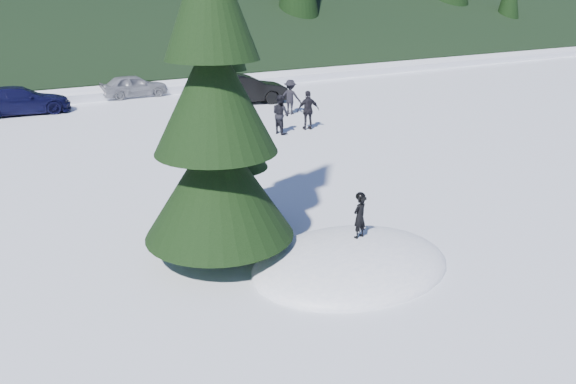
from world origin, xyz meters
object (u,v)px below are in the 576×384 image
adult_0 (281,114)px  car_3 (19,100)px  adult_1 (308,110)px  adult_2 (290,97)px  spruce_tall (215,108)px  spruce_short (231,145)px  car_5 (245,89)px  child_skier (360,217)px  car_4 (134,86)px

adult_0 → car_3: adult_0 is taller
adult_1 → adult_2: size_ratio=1.01×
car_3 → spruce_tall: bearing=-169.8°
spruce_tall → adult_0: 11.74m
spruce_tall → spruce_short: spruce_tall is taller
spruce_short → car_5: bearing=61.6°
child_skier → car_5: (6.17, 17.30, -0.23)m
adult_0 → adult_1: bearing=-98.1°
adult_1 → car_3: adult_1 is taller
spruce_tall → child_skier: spruce_tall is taller
adult_2 → car_4: bearing=-10.0°
car_4 → car_5: (4.36, -4.83, 0.12)m
child_skier → car_3: bearing=-90.8°
child_skier → adult_2: bearing=-128.5°
adult_0 → adult_1: adult_1 is taller
child_skier → adult_2: 15.32m
adult_2 → adult_0: bearing=101.8°
car_4 → car_3: bearing=105.5°
adult_1 → car_3: size_ratio=0.36×
spruce_tall → adult_2: bearing=52.5°
car_3 → child_skier: bearing=-163.0°
adult_1 → car_4: (-3.94, 11.45, -0.20)m
spruce_tall → adult_2: size_ratio=5.29×
spruce_tall → adult_0: bearing=52.6°
adult_0 → car_3: size_ratio=0.35×
spruce_tall → adult_1: 12.60m
spruce_tall → spruce_short: bearing=54.5°
spruce_tall → adult_0: spruce_tall is taller
adult_0 → car_4: (-2.58, 11.46, -0.18)m
spruce_short → adult_2: (8.34, 10.79, -1.29)m
adult_1 → car_4: adult_1 is taller
spruce_short → spruce_tall: bearing=-125.5°
spruce_tall → spruce_short: (1.00, 1.40, -1.22)m
adult_0 → car_5: adult_0 is taller
child_skier → car_4: size_ratio=0.27×
adult_0 → car_3: 12.99m
car_3 → car_4: size_ratio=1.25×
car_5 → adult_1: bearing=-169.7°
spruce_tall → adult_1: bearing=47.6°
spruce_short → child_skier: bearing=-61.8°
spruce_short → adult_1: 10.72m
adult_2 → car_5: bearing=-31.1°
adult_0 → car_4: bearing=4.0°
spruce_short → car_3: size_ratio=1.19×
adult_2 → adult_1: bearing=121.1°
adult_1 → spruce_short: bearing=61.3°
car_5 → adult_2: bearing=-156.6°
spruce_short → car_3: 17.73m
spruce_tall → car_3: (-1.60, 18.88, -2.66)m
child_skier → adult_0: size_ratio=0.61×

